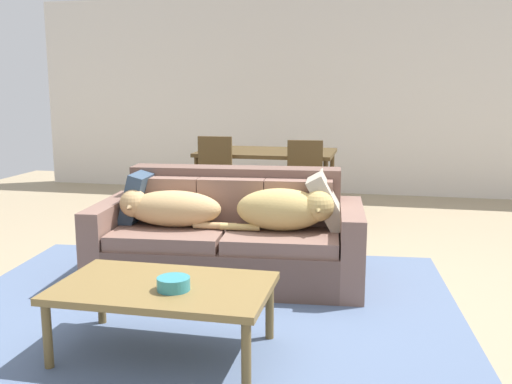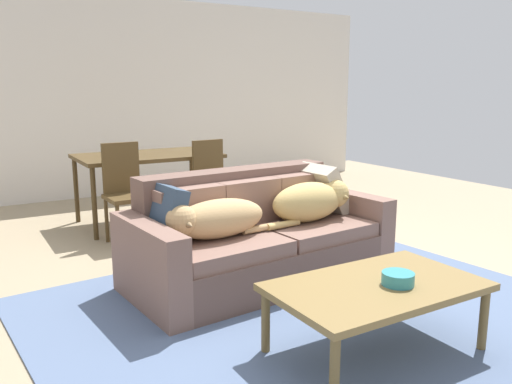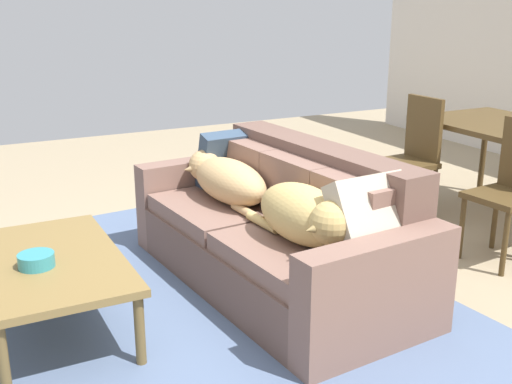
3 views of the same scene
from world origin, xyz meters
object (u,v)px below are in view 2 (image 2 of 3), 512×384
Objects in this scene: dog_on_right_cushion at (312,201)px; dining_chair_near_right at (213,180)px; coffee_table at (377,290)px; dining_table at (148,160)px; couch at (256,239)px; throw_pillow_by_right_arm at (323,189)px; dog_on_left_cushion at (214,219)px; dining_chair_near_left at (125,188)px; throw_pillow_by_left_arm at (164,214)px; bowl_on_coffee_table at (398,279)px.

dog_on_right_cushion is 1.63m from dining_chair_near_right.
coffee_table is 3.50m from dining_table.
couch is at bearing -109.04° from dining_chair_near_right.
coffee_table is (-0.76, -1.47, -0.26)m from throw_pillow_by_right_arm.
dog_on_left_cushion is 1.66m from dining_chair_near_left.
dining_chair_near_left reaches higher than dog_on_left_cushion.
throw_pillow_by_right_arm is at bearing 4.03° from couch.
throw_pillow_by_left_arm is 0.34× the size of coffee_table.
couch is 2.53× the size of dog_on_right_cushion.
couch is at bearing -86.63° from dining_table.
dog_on_right_cushion is at bearing -75.30° from dining_table.
coffee_table is at bearing -117.37° from throw_pillow_by_right_arm.
dining_chair_near_left is (-0.55, 2.85, 0.16)m from coffee_table.
bowl_on_coffee_table is at bearing -111.47° from dog_on_right_cushion.
dog_on_left_cushion is at bearing -25.79° from throw_pillow_by_left_arm.
dining_chair_near_left is (-0.57, 1.49, 0.21)m from couch.
dining_table reaches higher than bowl_on_coffee_table.
dog_on_right_cushion is 0.36m from throw_pillow_by_right_arm.
dining_table is 1.55× the size of dining_chair_near_left.
dining_table is 1.59× the size of dining_chair_near_right.
throw_pillow_by_right_arm reaches higher than throw_pillow_by_left_arm.
dog_on_right_cushion is 1.92× the size of throw_pillow_by_right_arm.
dog_on_right_cushion is at bearing 73.38° from bowl_on_coffee_table.
dining_chair_near_right reaches higher than throw_pillow_by_right_arm.
bowl_on_coffee_table is (0.81, -1.41, -0.17)m from throw_pillow_by_left_arm.
dog_on_right_cushion is 1.90m from dining_chair_near_left.
throw_pillow_by_right_arm reaches higher than dog_on_right_cushion.
throw_pillow_by_left_arm is 2.25× the size of bowl_on_coffee_table.
couch is 2.18× the size of dining_chair_near_left.
dining_chair_near_left is at bearing 102.32° from bowl_on_coffee_table.
couch is 1.78× the size of coffee_table.
couch is at bearing 92.59° from bowl_on_coffee_table.
throw_pillow_by_right_arm is 0.29× the size of dining_table.
dog_on_right_cushion is 0.86× the size of dining_chair_near_left.
dining_table is (0.31, 2.29, 0.13)m from dog_on_left_cushion.
throw_pillow_by_left_arm is 0.27× the size of dining_table.
dining_chair_near_left is 0.95m from dining_chair_near_right.
couch is 2.31× the size of dog_on_left_cushion.
dining_table is at bearing 93.06° from bowl_on_coffee_table.
couch is at bearing 0.81° from throw_pillow_by_left_arm.
throw_pillow_by_left_arm is (-0.31, 0.15, 0.04)m from dog_on_left_cushion.
dining_chair_near_left is at bearing 100.97° from coffee_table.
dining_table is at bearing 73.74° from throw_pillow_by_left_arm.
dog_on_left_cushion is at bearing -120.89° from dining_chair_near_right.
dog_on_left_cushion is 1.36m from bowl_on_coffee_table.
throw_pillow_by_right_arm is 0.37× the size of coffee_table.
dining_chair_near_right is (1.13, 1.53, -0.09)m from throw_pillow_by_left_arm.
dog_on_right_cushion is at bearing -92.22° from dining_chair_near_right.
dog_on_left_cushion is 1.28m from coffee_table.
dog_on_right_cushion is 2.31m from dining_table.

